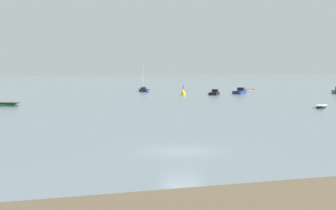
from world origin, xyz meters
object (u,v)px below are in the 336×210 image
(rowboat_moored_3, at_px, (248,90))
(motorboat_moored_6, at_px, (215,94))
(sailboat_moored_0, at_px, (144,91))
(channel_buoy, at_px, (183,93))
(rowboat_moored_2, at_px, (5,105))
(rowboat_moored_1, at_px, (321,107))
(motorboat_moored_0, at_px, (241,92))

(rowboat_moored_3, relative_size, motorboat_moored_6, 0.91)
(sailboat_moored_0, height_order, channel_buoy, sailboat_moored_0)
(rowboat_moored_2, distance_m, channel_buoy, 39.47)
(motorboat_moored_6, bearing_deg, rowboat_moored_2, 150.47)
(rowboat_moored_1, xyz_separation_m, channel_buoy, (-6.87, 36.63, 0.31))
(motorboat_moored_6, bearing_deg, rowboat_moored_3, -11.23)
(rowboat_moored_2, bearing_deg, sailboat_moored_0, -99.69)
(rowboat_moored_1, height_order, sailboat_moored_0, sailboat_moored_0)
(motorboat_moored_6, relative_size, channel_buoy, 1.99)
(motorboat_moored_0, height_order, rowboat_moored_1, motorboat_moored_0)
(rowboat_moored_1, xyz_separation_m, rowboat_moored_3, (14.84, 50.50, 0.03))
(rowboat_moored_3, bearing_deg, rowboat_moored_1, 66.75)
(rowboat_moored_3, bearing_deg, motorboat_moored_0, 49.38)
(motorboat_moored_0, xyz_separation_m, sailboat_moored_0, (-17.66, 15.42, -0.03))
(channel_buoy, bearing_deg, sailboat_moored_0, 101.75)
(rowboat_moored_2, xyz_separation_m, rowboat_moored_3, (55.70, 33.95, -0.01))
(rowboat_moored_2, xyz_separation_m, sailboat_moored_0, (30.30, 37.79, 0.08))
(rowboat_moored_1, bearing_deg, motorboat_moored_6, 45.24)
(rowboat_moored_1, height_order, rowboat_moored_3, rowboat_moored_3)
(motorboat_moored_0, xyz_separation_m, rowboat_moored_2, (-47.96, -22.37, -0.11))
(motorboat_moored_0, distance_m, rowboat_moored_1, 39.56)
(rowboat_moored_3, bearing_deg, rowboat_moored_2, 24.49)
(channel_buoy, bearing_deg, rowboat_moored_2, -149.43)
(rowboat_moored_1, bearing_deg, sailboat_moored_0, 56.00)
(rowboat_moored_3, bearing_deg, channel_buoy, 25.71)
(rowboat_moored_1, bearing_deg, channel_buoy, 55.63)
(rowboat_moored_2, height_order, motorboat_moored_6, motorboat_moored_6)
(rowboat_moored_1, distance_m, motorboat_moored_6, 36.07)
(rowboat_moored_1, xyz_separation_m, rowboat_moored_2, (-40.86, 16.55, 0.04))
(rowboat_moored_2, distance_m, rowboat_moored_3, 65.23)
(sailboat_moored_0, bearing_deg, rowboat_moored_3, -102.03)
(rowboat_moored_1, distance_m, rowboat_moored_3, 52.64)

